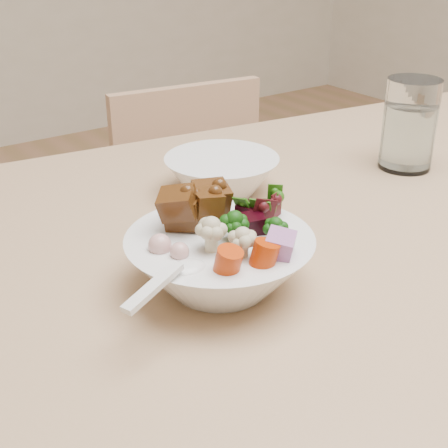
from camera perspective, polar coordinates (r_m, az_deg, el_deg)
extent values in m
cube|color=tan|center=(1.42, -0.18, -4.76)|extent=(0.41, 0.41, 0.04)
cube|color=tan|center=(1.47, -3.27, 4.94)|extent=(0.36, 0.07, 0.40)
cylinder|color=tan|center=(1.38, -2.94, -16.57)|extent=(0.03, 0.03, 0.37)
cylinder|color=tan|center=(1.50, 8.01, -12.66)|extent=(0.03, 0.03, 0.37)
cylinder|color=tan|center=(1.60, -7.76, -9.81)|extent=(0.03, 0.03, 0.37)
cylinder|color=tan|center=(1.71, 1.99, -7.02)|extent=(0.03, 0.03, 0.37)
sphere|color=black|center=(0.62, 0.97, -0.61)|extent=(0.03, 0.03, 0.03)
sphere|color=#B8AB8B|center=(0.60, -1.16, -1.38)|extent=(0.04, 0.04, 0.04)
cube|color=black|center=(0.67, 2.38, 0.79)|extent=(0.03, 0.03, 0.02)
cube|color=#9C5E9A|center=(0.60, 5.09, -2.10)|extent=(0.04, 0.04, 0.03)
cylinder|color=#AF3C04|center=(0.57, 0.37, -3.53)|extent=(0.03, 0.03, 0.03)
sphere|color=#D59B95|center=(0.60, -4.09, -2.53)|extent=(0.02, 0.02, 0.02)
ellipsoid|color=white|center=(0.58, -3.35, -4.12)|extent=(0.05, 0.04, 0.01)
cube|color=white|center=(0.55, -6.49, -5.75)|extent=(0.07, 0.04, 0.02)
cylinder|color=silver|center=(1.00, 16.59, 8.71)|extent=(0.08, 0.08, 0.14)
cylinder|color=white|center=(1.00, 16.46, 7.77)|extent=(0.07, 0.07, 0.09)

